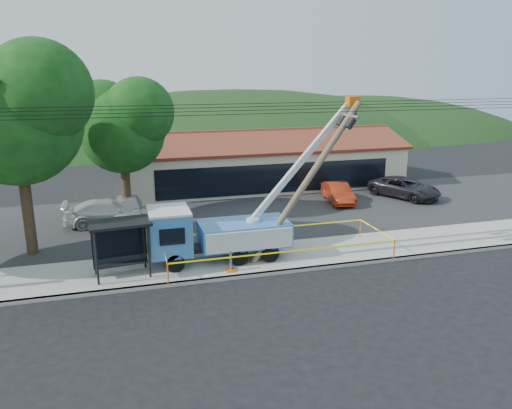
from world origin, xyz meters
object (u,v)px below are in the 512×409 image
(car_silver, at_px, (129,222))
(car_white, at_px, (110,226))
(car_red, at_px, (338,203))
(utility_truck, at_px, (216,231))
(bus_shelter, at_px, (120,235))
(car_dark, at_px, (404,199))
(leaning_pole, at_px, (311,175))

(car_silver, xyz_separation_m, car_white, (-1.16, -0.46, 0.00))
(car_red, bearing_deg, utility_truck, -132.55)
(bus_shelter, height_order, car_white, bus_shelter)
(bus_shelter, xyz_separation_m, car_dark, (20.51, 9.23, -2.06))
(utility_truck, distance_m, bus_shelter, 4.63)
(leaning_pole, distance_m, car_white, 13.67)
(utility_truck, bearing_deg, leaning_pole, -10.93)
(bus_shelter, height_order, car_red, bus_shelter)
(leaning_pole, xyz_separation_m, car_dark, (11.35, 9.46, -4.38))
(utility_truck, relative_size, leaning_pole, 1.35)
(bus_shelter, relative_size, car_red, 0.68)
(car_silver, height_order, car_dark, car_silver)
(car_white, bearing_deg, utility_truck, -146.47)
(bus_shelter, relative_size, car_dark, 0.54)
(bus_shelter, xyz_separation_m, car_white, (-0.58, 8.31, -2.06))
(car_white, bearing_deg, car_dark, -87.88)
(leaning_pole, bearing_deg, car_dark, 39.80)
(leaning_pole, bearing_deg, bus_shelter, 178.59)
(car_red, bearing_deg, car_silver, -169.60)
(bus_shelter, distance_m, car_white, 8.58)
(utility_truck, height_order, bus_shelter, utility_truck)
(bus_shelter, xyz_separation_m, car_red, (15.17, 9.32, -2.06))
(car_dark, bearing_deg, car_silver, 155.37)
(leaning_pole, distance_m, bus_shelter, 9.45)
(utility_truck, xyz_separation_m, car_red, (10.61, 8.66, -1.63))
(utility_truck, xyz_separation_m, leaning_pole, (4.59, -0.89, 2.75))
(bus_shelter, bearing_deg, utility_truck, 2.19)
(leaning_pole, relative_size, car_red, 1.87)
(utility_truck, bearing_deg, car_silver, 116.18)
(car_silver, relative_size, car_white, 0.87)
(utility_truck, height_order, car_silver, utility_truck)
(utility_truck, bearing_deg, bus_shelter, -171.76)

